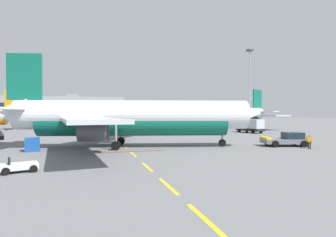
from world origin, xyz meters
TOP-DOWN VIEW (x-y plane):
  - ground at (40.00, 40.00)m, footprint 400.00×400.00m
  - apron_paint_markings at (18.00, 36.57)m, footprint 8.00×94.61m
  - airliner_foreground at (18.50, 26.34)m, footprint 34.55×33.76m
  - pushback_tug at (39.38, 21.56)m, footprint 6.52×4.30m
  - airliner_mid_left at (54.89, 64.82)m, footprint 34.57×33.14m
  - airliner_far_right at (38.28, 107.46)m, footprint 22.11×23.96m
  - fuel_service_truck at (49.50, 45.79)m, footprint 3.63×7.32m
  - ground_crew_worker at (40.06, 18.26)m, footprint 0.57×0.49m
  - uld_cargo_container at (6.93, 25.63)m, footprint 1.86×1.83m
  - apron_light_mast_far at (63.04, 67.17)m, footprint 1.80×1.80m
  - terminal_satellite at (-6.50, 153.55)m, footprint 77.24×23.58m

SIDE VIEW (x-z plane):
  - ground at x=40.00m, z-range 0.00..0.00m
  - apron_paint_markings at x=18.00m, z-range 0.00..0.01m
  - uld_cargo_container at x=6.93m, z-range 0.00..1.60m
  - pushback_tug at x=39.38m, z-range -0.14..1.94m
  - ground_crew_worker at x=40.06m, z-range 0.14..1.93m
  - fuel_service_truck at x=49.50m, z-range 0.08..3.22m
  - airliner_far_right at x=38.28m, z-range -1.66..7.78m
  - airliner_foreground at x=18.50m, z-range -2.15..10.05m
  - airliner_mid_left at x=54.89m, z-range -2.20..10.26m
  - terminal_satellite at x=-6.50m, z-range -0.78..14.29m
  - apron_light_mast_far at x=63.04m, z-range 3.04..28.00m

